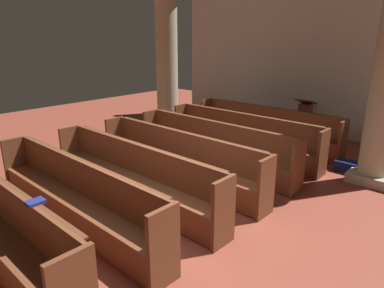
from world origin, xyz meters
name	(u,v)px	position (x,y,z in m)	size (l,w,h in m)	color
ground_plane	(169,219)	(0.00, 0.00, 0.00)	(19.20, 19.20, 0.00)	brown
back_wall	(339,51)	(0.00, 6.08, 2.25)	(10.00, 0.16, 4.50)	silver
pew_row_0	(266,126)	(-0.86, 4.16, 0.50)	(3.79, 0.47, 0.94)	brown
pew_row_1	(242,134)	(-0.86, 3.13, 0.50)	(3.79, 0.46, 0.94)	brown
pew_row_2	(213,145)	(-0.86, 2.10, 0.50)	(3.79, 0.46, 0.94)	brown
pew_row_3	(177,157)	(-0.86, 1.07, 0.50)	(3.79, 0.47, 0.94)	brown
pew_row_4	(133,173)	(-0.86, 0.04, 0.50)	(3.79, 0.46, 0.94)	brown
pew_row_5	(75,193)	(-0.86, -0.99, 0.50)	(3.79, 0.46, 0.94)	brown
pillar_far_side	(167,61)	(-3.48, 3.34, 1.98)	(0.83, 0.83, 3.82)	tan
lectern	(304,123)	(-0.39, 5.28, 0.45)	(0.48, 0.45, 1.08)	brown
hymn_book	(35,202)	(-0.06, -1.84, 0.96)	(0.14, 0.18, 0.03)	navy
kneeler_box_navy	(346,166)	(1.27, 3.74, 0.11)	(0.42, 0.27, 0.22)	navy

